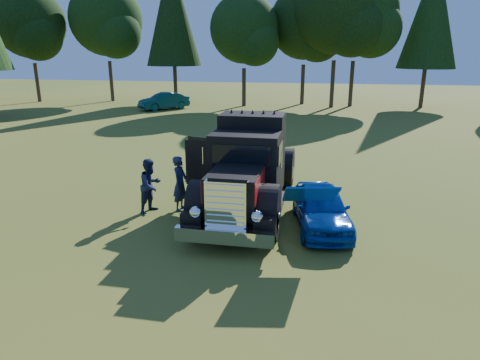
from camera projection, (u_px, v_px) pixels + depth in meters
name	position (u px, v px, depth m)	size (l,w,h in m)	color
ground	(190.00, 241.00, 11.57)	(120.00, 120.00, 0.00)	#3A5719
treeline	(271.00, 17.00, 35.99)	(72.10, 24.91, 13.84)	#2D2116
diamond_t_truck	(247.00, 172.00, 13.46)	(3.35, 7.16, 3.00)	black
hotrod_coupe	(321.00, 207.00, 12.30)	(2.03, 4.13, 1.89)	#082FB2
spectator_near	(180.00, 183.00, 13.62)	(0.65, 0.43, 1.78)	#20284C
spectator_far	(151.00, 185.00, 13.49)	(0.84, 0.66, 1.73)	#20254B
distant_teal_car	(164.00, 101.00, 37.40)	(1.53, 4.40, 1.45)	#092F36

